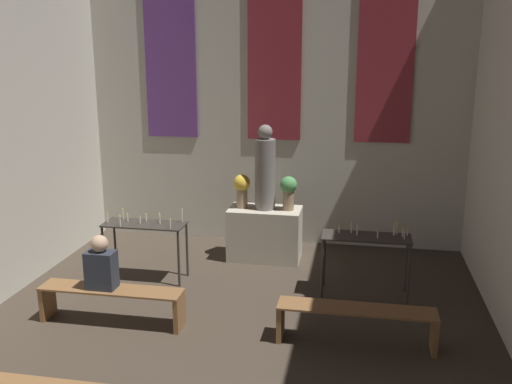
{
  "coord_description": "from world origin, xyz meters",
  "views": [
    {
      "loc": [
        1.46,
        -0.53,
        3.37
      ],
      "look_at": [
        0.0,
        7.42,
        1.33
      ],
      "focal_mm": 40.0,
      "sensor_mm": 36.0,
      "label": 1
    }
  ],
  "objects_px": {
    "altar": "(265,234)",
    "pew_back_right": "(356,318)",
    "pew_back_left": "(111,298)",
    "flower_vase_right": "(288,190)",
    "candle_rack_left": "(145,231)",
    "person_seated": "(101,265)",
    "candle_rack_right": "(367,244)",
    "statue": "(265,171)",
    "flower_vase_left": "(242,188)"
  },
  "relations": [
    {
      "from": "altar",
      "to": "statue",
      "type": "distance_m",
      "value": 1.05
    },
    {
      "from": "altar",
      "to": "pew_back_left",
      "type": "xyz_separation_m",
      "value": [
        -1.51,
        -2.6,
        -0.09
      ]
    },
    {
      "from": "statue",
      "to": "candle_rack_right",
      "type": "relative_size",
      "value": 1.12
    },
    {
      "from": "flower_vase_left",
      "to": "pew_back_left",
      "type": "height_order",
      "value": "flower_vase_left"
    },
    {
      "from": "statue",
      "to": "pew_back_right",
      "type": "xyz_separation_m",
      "value": [
        1.51,
        -2.6,
        -1.14
      ]
    },
    {
      "from": "statue",
      "to": "flower_vase_right",
      "type": "xyz_separation_m",
      "value": [
        0.38,
        -0.0,
        -0.3
      ]
    },
    {
      "from": "altar",
      "to": "candle_rack_right",
      "type": "bearing_deg",
      "value": -35.44
    },
    {
      "from": "altar",
      "to": "pew_back_right",
      "type": "relative_size",
      "value": 0.64
    },
    {
      "from": "person_seated",
      "to": "altar",
      "type": "bearing_deg",
      "value": 58.09
    },
    {
      "from": "altar",
      "to": "candle_rack_right",
      "type": "distance_m",
      "value": 2.01
    },
    {
      "from": "flower_vase_left",
      "to": "candle_rack_left",
      "type": "height_order",
      "value": "flower_vase_left"
    },
    {
      "from": "flower_vase_left",
      "to": "person_seated",
      "type": "height_order",
      "value": "flower_vase_left"
    },
    {
      "from": "altar",
      "to": "flower_vase_right",
      "type": "height_order",
      "value": "flower_vase_right"
    },
    {
      "from": "pew_back_right",
      "to": "person_seated",
      "type": "relative_size",
      "value": 2.65
    },
    {
      "from": "pew_back_right",
      "to": "pew_back_left",
      "type": "bearing_deg",
      "value": 180.0
    },
    {
      "from": "flower_vase_left",
      "to": "pew_back_right",
      "type": "distance_m",
      "value": 3.32
    },
    {
      "from": "flower_vase_right",
      "to": "candle_rack_left",
      "type": "relative_size",
      "value": 0.45
    },
    {
      "from": "statue",
      "to": "altar",
      "type": "bearing_deg",
      "value": -90.0
    },
    {
      "from": "flower_vase_right",
      "to": "pew_back_right",
      "type": "distance_m",
      "value": 2.96
    },
    {
      "from": "altar",
      "to": "pew_back_right",
      "type": "distance_m",
      "value": 3.01
    },
    {
      "from": "statue",
      "to": "flower_vase_left",
      "type": "bearing_deg",
      "value": -180.0
    },
    {
      "from": "pew_back_left",
      "to": "pew_back_right",
      "type": "distance_m",
      "value": 3.02
    },
    {
      "from": "flower_vase_left",
      "to": "person_seated",
      "type": "bearing_deg",
      "value": -115.49
    },
    {
      "from": "flower_vase_right",
      "to": "person_seated",
      "type": "relative_size",
      "value": 0.8
    },
    {
      "from": "flower_vase_left",
      "to": "pew_back_left",
      "type": "xyz_separation_m",
      "value": [
        -1.13,
        -2.6,
        -0.84
      ]
    },
    {
      "from": "flower_vase_right",
      "to": "candle_rack_left",
      "type": "bearing_deg",
      "value": -149.9
    },
    {
      "from": "flower_vase_left",
      "to": "candle_rack_right",
      "type": "relative_size",
      "value": 0.45
    },
    {
      "from": "flower_vase_left",
      "to": "pew_back_left",
      "type": "bearing_deg",
      "value": -113.51
    },
    {
      "from": "statue",
      "to": "pew_back_left",
      "type": "relative_size",
      "value": 0.75
    },
    {
      "from": "pew_back_right",
      "to": "candle_rack_right",
      "type": "bearing_deg",
      "value": 85.73
    },
    {
      "from": "pew_back_left",
      "to": "flower_vase_right",
      "type": "bearing_deg",
      "value": 53.99
    },
    {
      "from": "statue",
      "to": "candle_rack_left",
      "type": "distance_m",
      "value": 2.11
    },
    {
      "from": "flower_vase_left",
      "to": "candle_rack_right",
      "type": "xyz_separation_m",
      "value": [
        2.0,
        -1.15,
        -0.44
      ]
    },
    {
      "from": "candle_rack_right",
      "to": "pew_back_right",
      "type": "bearing_deg",
      "value": -94.27
    },
    {
      "from": "flower_vase_right",
      "to": "person_seated",
      "type": "height_order",
      "value": "flower_vase_right"
    },
    {
      "from": "statue",
      "to": "pew_back_left",
      "type": "xyz_separation_m",
      "value": [
        -1.51,
        -2.6,
        -1.14
      ]
    },
    {
      "from": "altar",
      "to": "person_seated",
      "type": "relative_size",
      "value": 1.69
    },
    {
      "from": "pew_back_right",
      "to": "person_seated",
      "type": "xyz_separation_m",
      "value": [
        -3.13,
        0.0,
        0.43
      ]
    },
    {
      "from": "flower_vase_left",
      "to": "person_seated",
      "type": "relative_size",
      "value": 0.8
    },
    {
      "from": "altar",
      "to": "pew_back_right",
      "type": "height_order",
      "value": "altar"
    },
    {
      "from": "altar",
      "to": "statue",
      "type": "relative_size",
      "value": 0.86
    },
    {
      "from": "statue",
      "to": "flower_vase_left",
      "type": "height_order",
      "value": "statue"
    },
    {
      "from": "candle_rack_left",
      "to": "person_seated",
      "type": "bearing_deg",
      "value": -90.33
    },
    {
      "from": "altar",
      "to": "statue",
      "type": "height_order",
      "value": "statue"
    },
    {
      "from": "statue",
      "to": "candle_rack_left",
      "type": "bearing_deg",
      "value": -144.39
    },
    {
      "from": "flower_vase_left",
      "to": "statue",
      "type": "bearing_deg",
      "value": 0.0
    },
    {
      "from": "candle_rack_left",
      "to": "person_seated",
      "type": "height_order",
      "value": "person_seated"
    },
    {
      "from": "candle_rack_left",
      "to": "flower_vase_right",
      "type": "bearing_deg",
      "value": 30.1
    },
    {
      "from": "flower_vase_right",
      "to": "candle_rack_left",
      "type": "distance_m",
      "value": 2.34
    },
    {
      "from": "candle_rack_left",
      "to": "person_seated",
      "type": "distance_m",
      "value": 1.45
    }
  ]
}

